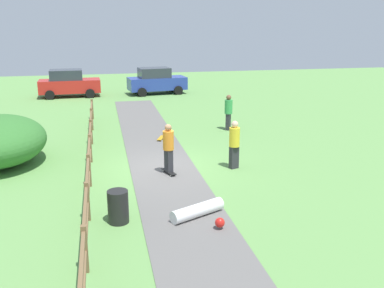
{
  "coord_description": "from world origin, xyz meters",
  "views": [
    {
      "loc": [
        -2.07,
        -14.96,
        5.24
      ],
      "look_at": [
        1.0,
        -0.48,
        1.0
      ],
      "focal_mm": 40.47,
      "sensor_mm": 36.0,
      "label": 1
    }
  ],
  "objects_px": {
    "skater_riding": "(168,146)",
    "parked_car_blue": "(156,81)",
    "bystander_green": "(228,111)",
    "trash_bin": "(118,207)",
    "skateboard_loose": "(161,138)",
    "parked_car_red": "(69,83)",
    "skater_fallen": "(199,211)",
    "bystander_yellow": "(234,142)"
  },
  "relations": [
    {
      "from": "skater_riding",
      "to": "parked_car_blue",
      "type": "xyz_separation_m",
      "value": [
        1.85,
        17.4,
        -0.06
      ]
    },
    {
      "from": "bystander_yellow",
      "to": "skater_riding",
      "type": "bearing_deg",
      "value": -176.87
    },
    {
      "from": "bystander_green",
      "to": "parked_car_blue",
      "type": "distance_m",
      "value": 11.81
    },
    {
      "from": "skateboard_loose",
      "to": "bystander_yellow",
      "type": "xyz_separation_m",
      "value": [
        2.07,
        -4.46,
        0.9
      ]
    },
    {
      "from": "skateboard_loose",
      "to": "parked_car_red",
      "type": "height_order",
      "value": "parked_car_red"
    },
    {
      "from": "skateboard_loose",
      "to": "parked_car_blue",
      "type": "height_order",
      "value": "parked_car_blue"
    },
    {
      "from": "skater_riding",
      "to": "parked_car_red",
      "type": "height_order",
      "value": "parked_car_red"
    },
    {
      "from": "skater_fallen",
      "to": "bystander_green",
      "type": "bearing_deg",
      "value": 68.94
    },
    {
      "from": "trash_bin",
      "to": "skater_fallen",
      "type": "xyz_separation_m",
      "value": [
        2.18,
        -0.2,
        -0.25
      ]
    },
    {
      "from": "bystander_green",
      "to": "skater_fallen",
      "type": "bearing_deg",
      "value": -111.06
    },
    {
      "from": "parked_car_blue",
      "to": "bystander_green",
      "type": "bearing_deg",
      "value": -80.01
    },
    {
      "from": "skateboard_loose",
      "to": "parked_car_red",
      "type": "distance_m",
      "value": 13.68
    },
    {
      "from": "skateboard_loose",
      "to": "parked_car_red",
      "type": "xyz_separation_m",
      "value": [
        -4.74,
        12.81,
        0.87
      ]
    },
    {
      "from": "trash_bin",
      "to": "bystander_yellow",
      "type": "height_order",
      "value": "bystander_yellow"
    },
    {
      "from": "trash_bin",
      "to": "bystander_green",
      "type": "distance_m",
      "value": 10.93
    },
    {
      "from": "bystander_yellow",
      "to": "parked_car_blue",
      "type": "xyz_separation_m",
      "value": [
        -0.59,
        17.27,
        -0.03
      ]
    },
    {
      "from": "skater_riding",
      "to": "bystander_green",
      "type": "distance_m",
      "value": 6.96
    },
    {
      "from": "bystander_green",
      "to": "parked_car_blue",
      "type": "height_order",
      "value": "parked_car_blue"
    },
    {
      "from": "trash_bin",
      "to": "skater_riding",
      "type": "height_order",
      "value": "skater_riding"
    },
    {
      "from": "trash_bin",
      "to": "bystander_green",
      "type": "relative_size",
      "value": 0.51
    },
    {
      "from": "skater_riding",
      "to": "parked_car_red",
      "type": "bearing_deg",
      "value": 104.11
    },
    {
      "from": "skater_fallen",
      "to": "bystander_green",
      "type": "relative_size",
      "value": 0.94
    },
    {
      "from": "trash_bin",
      "to": "skater_fallen",
      "type": "bearing_deg",
      "value": -5.22
    },
    {
      "from": "trash_bin",
      "to": "parked_car_red",
      "type": "relative_size",
      "value": 0.21
    },
    {
      "from": "skater_fallen",
      "to": "parked_car_red",
      "type": "xyz_separation_m",
      "value": [
        -4.64,
        21.08,
        0.76
      ]
    },
    {
      "from": "trash_bin",
      "to": "skateboard_loose",
      "type": "height_order",
      "value": "trash_bin"
    },
    {
      "from": "skateboard_loose",
      "to": "skater_riding",
      "type": "bearing_deg",
      "value": -94.59
    },
    {
      "from": "skater_fallen",
      "to": "parked_car_red",
      "type": "bearing_deg",
      "value": 102.4
    },
    {
      "from": "skater_fallen",
      "to": "bystander_yellow",
      "type": "height_order",
      "value": "bystander_yellow"
    },
    {
      "from": "skater_riding",
      "to": "bystander_green",
      "type": "xyz_separation_m",
      "value": [
        3.89,
        5.76,
        -0.05
      ]
    },
    {
      "from": "bystander_green",
      "to": "parked_car_blue",
      "type": "bearing_deg",
      "value": 99.99
    },
    {
      "from": "parked_car_red",
      "to": "skater_fallen",
      "type": "bearing_deg",
      "value": -77.6
    },
    {
      "from": "skater_fallen",
      "to": "parked_car_red",
      "type": "relative_size",
      "value": 0.38
    },
    {
      "from": "trash_bin",
      "to": "parked_car_blue",
      "type": "height_order",
      "value": "parked_car_blue"
    },
    {
      "from": "skater_fallen",
      "to": "parked_car_blue",
      "type": "xyz_separation_m",
      "value": [
        1.59,
        21.07,
        0.76
      ]
    },
    {
      "from": "trash_bin",
      "to": "parked_car_red",
      "type": "height_order",
      "value": "parked_car_red"
    },
    {
      "from": "trash_bin",
      "to": "bystander_yellow",
      "type": "distance_m",
      "value": 5.68
    },
    {
      "from": "trash_bin",
      "to": "skateboard_loose",
      "type": "xyz_separation_m",
      "value": [
        2.28,
        8.07,
        -0.36
      ]
    },
    {
      "from": "skater_riding",
      "to": "parked_car_blue",
      "type": "height_order",
      "value": "parked_car_blue"
    },
    {
      "from": "bystander_yellow",
      "to": "skater_fallen",
      "type": "bearing_deg",
      "value": -119.76
    },
    {
      "from": "skater_fallen",
      "to": "skater_riding",
      "type": "bearing_deg",
      "value": 94.05
    },
    {
      "from": "trash_bin",
      "to": "skater_fallen",
      "type": "relative_size",
      "value": 0.55
    }
  ]
}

